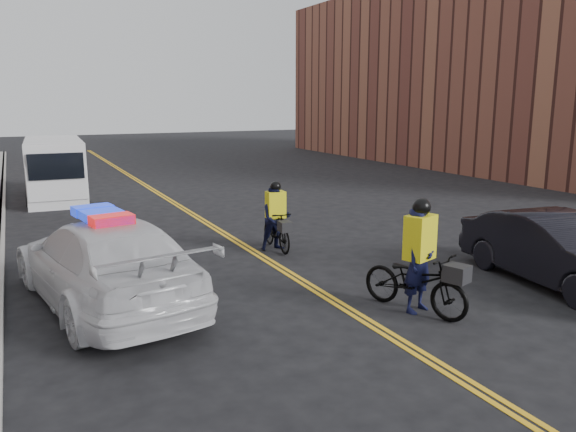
# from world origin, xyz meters

# --- Properties ---
(ground) EXTENTS (120.00, 120.00, 0.00)m
(ground) POSITION_xyz_m (0.00, 0.00, 0.00)
(ground) COLOR black
(ground) RESTS_ON ground
(center_line_left) EXTENTS (0.10, 60.00, 0.01)m
(center_line_left) POSITION_xyz_m (-0.08, 8.00, 0.01)
(center_line_left) COLOR yellow
(center_line_left) RESTS_ON ground
(center_line_right) EXTENTS (0.10, 60.00, 0.01)m
(center_line_right) POSITION_xyz_m (0.08, 8.00, 0.01)
(center_line_right) COLOR yellow
(center_line_right) RESTS_ON ground
(curb) EXTENTS (0.20, 60.00, 0.15)m
(curb) POSITION_xyz_m (-6.00, 8.00, 0.07)
(curb) COLOR gray
(curb) RESTS_ON ground
(building_across) EXTENTS (12.00, 30.00, 11.00)m
(building_across) POSITION_xyz_m (22.00, 18.00, 5.50)
(building_across) COLOR brown
(building_across) RESTS_ON ground
(police_cruiser) EXTENTS (3.33, 6.22, 1.87)m
(police_cruiser) POSITION_xyz_m (-4.07, 1.58, 0.86)
(police_cruiser) COLOR silver
(police_cruiser) RESTS_ON ground
(dark_sedan) EXTENTS (2.18, 4.83, 1.54)m
(dark_sedan) POSITION_xyz_m (4.85, -1.44, 0.77)
(dark_sedan) COLOR black
(dark_sedan) RESTS_ON ground
(cargo_van) EXTENTS (2.43, 5.81, 2.39)m
(cargo_van) POSITION_xyz_m (-4.00, 14.91, 1.17)
(cargo_van) COLOR white
(cargo_van) RESTS_ON ground
(cyclist_near) EXTENTS (1.47, 2.34, 2.17)m
(cyclist_near) POSITION_xyz_m (1.17, -1.37, 0.76)
(cyclist_near) COLOR black
(cyclist_near) RESTS_ON ground
(cyclist_far) EXTENTS (0.86, 1.86, 1.85)m
(cyclist_far) POSITION_xyz_m (0.63, 3.86, 0.73)
(cyclist_far) COLOR black
(cyclist_far) RESTS_ON ground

